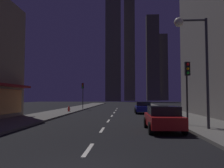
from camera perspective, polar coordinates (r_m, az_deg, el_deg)
ground_plane at (r=37.45m, az=1.13°, el=-6.45°), size 78.00×136.00×0.10m
sidewalk_right at (r=37.84m, az=11.84°, el=-6.16°), size 4.00×76.00×0.15m
sidewalk_left at (r=38.34m, az=-9.45°, el=-6.15°), size 4.00×76.00×0.15m
lane_marking_center at (r=21.70m, az=-0.41°, el=-8.54°), size 0.16×38.60×0.01m
skyscraper_distant_tall at (r=120.32m, az=0.32°, el=11.15°), size 7.72×6.27×64.30m
skyscraper_distant_mid at (r=142.49m, az=4.35°, el=11.15°), size 6.41×7.91×75.37m
skyscraper_distant_short at (r=146.20m, az=10.15°, el=6.48°), size 7.81×5.20×53.73m
skyscraper_distant_slender at (r=157.39m, az=12.39°, el=4.08°), size 6.98×6.53×44.36m
car_parked_near at (r=13.80m, az=12.65°, el=-8.35°), size 1.98×4.24×1.45m
car_parked_far at (r=28.37m, az=7.77°, el=-5.81°), size 1.98×4.24×1.45m
fire_hydrant_far_left at (r=30.28m, az=-10.74°, el=-6.17°), size 0.42×0.30×0.65m
traffic_light_near_right at (r=15.86m, az=18.31°, el=1.26°), size 0.32×0.48×4.20m
traffic_light_far_left at (r=37.55m, az=-7.33°, el=-1.47°), size 0.32×0.48×4.20m
street_lamp_right at (r=14.49m, az=19.48°, el=9.21°), size 1.96×0.56×6.58m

